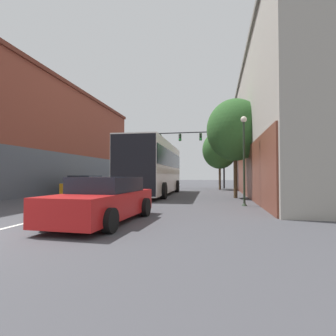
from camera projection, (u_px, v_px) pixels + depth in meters
The scene contains 11 objects.
lane_center_line at pixel (143, 194), 19.65m from camera, with size 0.14×40.41×0.01m.
building_left_brick at pixel (33, 138), 22.72m from camera, with size 7.87×25.29×9.13m.
building_right_storefront at pixel (296, 124), 18.21m from camera, with size 7.15×21.50×9.77m.
bus at pixel (154, 166), 19.09m from camera, with size 3.15×10.68×3.71m.
hatchback_foreground at pixel (105, 200), 7.94m from camera, with size 2.09×4.52×1.35m.
parked_car_left_near at pixel (87, 185), 19.86m from camera, with size 2.21×4.75×1.40m.
parked_car_left_mid at pixel (122, 183), 27.50m from camera, with size 2.45×4.17×1.32m.
traffic_signal_gantry at pixel (198, 144), 29.16m from camera, with size 8.51×0.36×6.55m.
street_lamp at pixel (244, 157), 12.14m from camera, with size 0.28×0.28×4.16m.
street_tree_near at pixel (235, 130), 16.51m from camera, with size 3.57×3.21×6.25m.
street_tree_far at pixel (220, 150), 26.24m from camera, with size 3.45×3.11×5.88m.
Camera 1 is at (5.56, -4.78, 1.39)m, focal length 28.00 mm.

